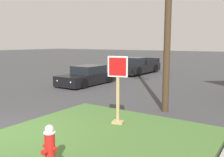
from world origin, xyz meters
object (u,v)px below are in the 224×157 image
at_px(fire_hydrant, 50,148).
at_px(manhole_cover, 59,116).
at_px(stop_sign, 118,92).
at_px(parked_sedan_black, 87,76).
at_px(pickup_truck_black, 137,67).

bearing_deg(fire_hydrant, manhole_cover, 133.57).
bearing_deg(manhole_cover, stop_sign, 8.41).
relative_size(parked_sedan_black, pickup_truck_black, 0.81).
bearing_deg(fire_hydrant, pickup_truck_black, 111.95).
relative_size(stop_sign, pickup_truck_black, 0.42).
xyz_separation_m(fire_hydrant, manhole_cover, (-2.81, 2.95, -0.53)).
bearing_deg(stop_sign, fire_hydrant, -83.34).
xyz_separation_m(stop_sign, parked_sedan_black, (-6.19, 5.92, -0.61)).
relative_size(fire_hydrant, manhole_cover, 1.37).
xyz_separation_m(fire_hydrant, parked_sedan_black, (-6.58, 9.23, 0.01)).
height_order(parked_sedan_black, pickup_truck_black, pickup_truck_black).
height_order(fire_hydrant, pickup_truck_black, pickup_truck_black).
height_order(fire_hydrant, stop_sign, stop_sign).
bearing_deg(manhole_cover, parked_sedan_black, 120.96).
height_order(stop_sign, pickup_truck_black, stop_sign).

